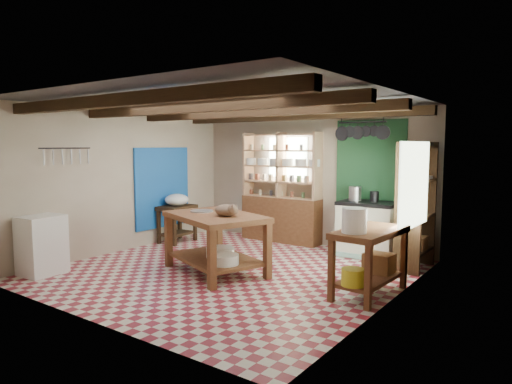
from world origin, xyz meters
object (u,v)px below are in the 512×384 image
Objects in this scene: work_table at (216,243)px; white_cabinet at (42,245)px; cat at (226,210)px; stove at (368,229)px; right_counter at (369,262)px; prep_table at (177,224)px.

work_table reaches higher than white_cabinet.
cat is at bearing 29.42° from white_cabinet.
stove is 0.82× the size of right_counter.
white_cabinet is at bearing -122.09° from work_table.
cat is (-1.25, -2.38, 0.51)m from stove.
cat reaches higher than work_table.
work_table is 4.14× the size of cat.
cat is (-2.07, -0.41, 0.56)m from right_counter.
right_counter is (2.32, 0.37, -0.02)m from work_table.
cat is at bearing 11.31° from work_table.
white_cabinet is 2.86m from cat.
stove is (1.50, 2.34, 0.03)m from work_table.
cat reaches higher than stove.
prep_table is at bearing 172.67° from right_counter.
prep_table is at bearing 85.26° from white_cabinet.
prep_table is at bearing 161.89° from cat.
stove reaches higher than prep_table.
right_counter is at bearing 21.55° from cat.
white_cabinet is (-0.02, -2.82, 0.08)m from prep_table.
cat reaches higher than right_counter.
prep_table is at bearing 169.86° from work_table.
work_table is 2.78m from stove.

